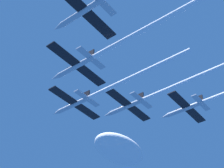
{
  "coord_description": "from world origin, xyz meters",
  "views": [
    {
      "loc": [
        -52.67,
        -53.11,
        -52.12
      ],
      "look_at": [
        0.22,
        -12.53,
        0.22
      ],
      "focal_mm": 55.32,
      "sensor_mm": 36.0,
      "label": 1
    }
  ],
  "objects_px": {
    "jet_right_outer": "(221,95)",
    "jet_right_wing": "(155,95)",
    "jet_lead": "(103,91)",
    "jet_left_wing": "(117,44)"
  },
  "relations": [
    {
      "from": "jet_right_outer",
      "to": "jet_right_wing",
      "type": "bearing_deg",
      "value": 130.64
    },
    {
      "from": "jet_lead",
      "to": "jet_right_wing",
      "type": "distance_m",
      "value": 13.32
    },
    {
      "from": "jet_lead",
      "to": "jet_left_wing",
      "type": "xyz_separation_m",
      "value": [
        -11.1,
        -12.7,
        0.01
      ]
    },
    {
      "from": "jet_lead",
      "to": "jet_left_wing",
      "type": "bearing_deg",
      "value": -131.14
    },
    {
      "from": "jet_lead",
      "to": "jet_left_wing",
      "type": "height_order",
      "value": "jet_left_wing"
    },
    {
      "from": "jet_lead",
      "to": "jet_left_wing",
      "type": "relative_size",
      "value": 0.9
    },
    {
      "from": "jet_lead",
      "to": "jet_right_outer",
      "type": "height_order",
      "value": "jet_right_outer"
    },
    {
      "from": "jet_left_wing",
      "to": "jet_right_wing",
      "type": "relative_size",
      "value": 1.19
    },
    {
      "from": "jet_right_wing",
      "to": "jet_right_outer",
      "type": "height_order",
      "value": "jet_right_outer"
    },
    {
      "from": "jet_lead",
      "to": "jet_right_wing",
      "type": "bearing_deg",
      "value": -45.1
    }
  ]
}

